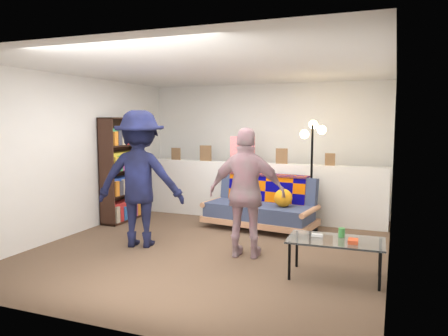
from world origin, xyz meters
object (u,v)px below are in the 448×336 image
(futon_sofa, at_px, (262,207))
(person_left, at_px, (140,179))
(person_right, at_px, (247,193))
(bookshelf, at_px, (122,173))
(coffee_table, at_px, (336,242))
(floor_lamp, at_px, (312,153))

(futon_sofa, distance_m, person_left, 2.09)
(futon_sofa, bearing_deg, person_right, -80.89)
(person_right, bearing_deg, bookshelf, -30.95)
(coffee_table, bearing_deg, futon_sofa, 127.14)
(coffee_table, height_order, person_right, person_right)
(coffee_table, relative_size, person_left, 0.56)
(coffee_table, bearing_deg, bookshelf, 158.63)
(coffee_table, xyz_separation_m, person_right, (-1.15, 0.36, 0.42))
(futon_sofa, bearing_deg, bookshelf, -171.67)
(futon_sofa, xyz_separation_m, floor_lamp, (0.75, 0.17, 0.87))
(coffee_table, relative_size, floor_lamp, 0.61)
(coffee_table, height_order, person_left, person_left)
(bookshelf, bearing_deg, floor_lamp, 9.45)
(bookshelf, xyz_separation_m, floor_lamp, (3.16, 0.53, 0.40))
(coffee_table, xyz_separation_m, person_left, (-2.68, 0.31, 0.53))
(person_left, xyz_separation_m, person_right, (1.53, 0.05, -0.11))
(floor_lamp, bearing_deg, person_right, -107.36)
(futon_sofa, bearing_deg, coffee_table, -52.86)
(bookshelf, distance_m, coffee_table, 4.10)
(bookshelf, relative_size, floor_lamp, 1.03)
(person_left, height_order, person_right, person_left)
(bookshelf, xyz_separation_m, person_left, (1.11, -1.18, 0.10))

